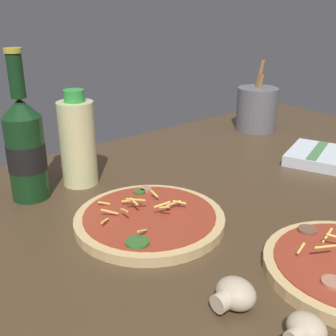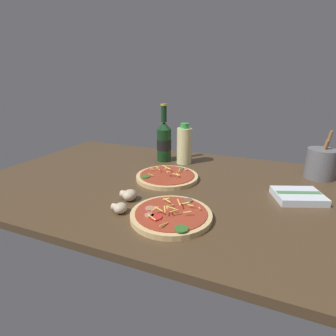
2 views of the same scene
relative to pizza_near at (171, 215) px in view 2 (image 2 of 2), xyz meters
The scene contains 9 objects.
counter_slab 25.44cm from the pizza_near, 100.87° to the left, with size 160.00×90.00×2.50cm.
pizza_near is the anchor object (origin of this frame).
pizza_far 30.96cm from the pizza_near, 114.65° to the left, with size 24.64×24.64×4.52cm.
beer_bottle 56.47cm from the pizza_near, 115.21° to the left, with size 6.92×6.92×27.06cm.
oil_bottle 52.74cm from the pizza_near, 104.96° to the left, with size 6.99×6.99×18.87cm.
mushroom_left 18.11cm from the pizza_near, 161.67° to the left, with size 5.46×5.20×3.64cm.
mushroom_right 15.62cm from the pizza_near, 169.45° to the right, with size 4.72×4.50×3.15cm.
utensil_crock 68.30cm from the pizza_near, 50.65° to the left, with size 11.15×11.15×19.28cm.
dish_towel 44.06cm from the pizza_near, 38.45° to the left, with size 18.20×16.44×2.56cm.
Camera 2 is at (29.35, -86.95, 40.80)cm, focal length 28.00 mm.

